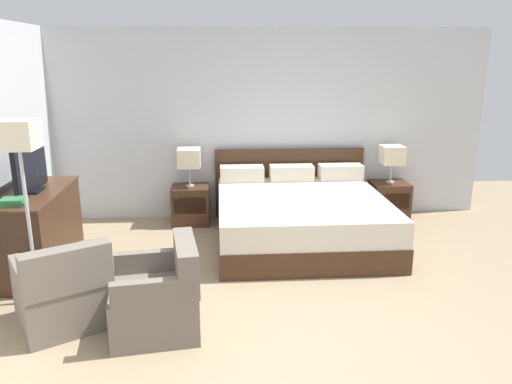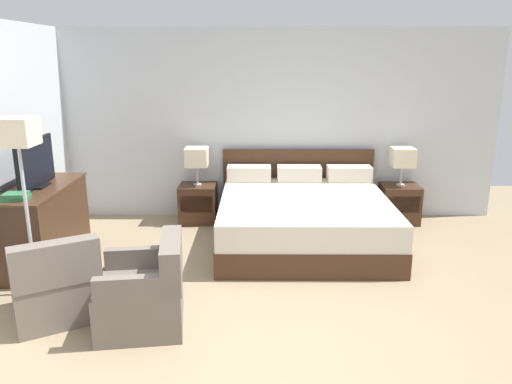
% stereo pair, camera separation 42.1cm
% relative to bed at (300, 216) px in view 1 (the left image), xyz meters
% --- Properties ---
extents(ground_plane, '(10.03, 10.03, 0.00)m').
position_rel_bed_xyz_m(ground_plane, '(-0.54, -2.30, -0.31)').
color(ground_plane, '#998466').
extents(wall_back, '(6.47, 0.06, 2.55)m').
position_rel_bed_xyz_m(wall_back, '(-0.54, 1.08, 0.97)').
color(wall_back, silver).
rests_on(wall_back, ground).
extents(bed, '(2.06, 2.11, 0.96)m').
position_rel_bed_xyz_m(bed, '(0.00, 0.00, 0.00)').
color(bed, '#422819').
rests_on(bed, ground).
extents(nightstand_left, '(0.49, 0.44, 0.51)m').
position_rel_bed_xyz_m(nightstand_left, '(-1.36, 0.76, -0.05)').
color(nightstand_left, '#422819').
rests_on(nightstand_left, ground).
extents(nightstand_right, '(0.49, 0.44, 0.51)m').
position_rel_bed_xyz_m(nightstand_right, '(1.36, 0.76, -0.05)').
color(nightstand_right, '#422819').
rests_on(nightstand_right, ground).
extents(table_lamp_left, '(0.29, 0.29, 0.51)m').
position_rel_bed_xyz_m(table_lamp_left, '(-1.36, 0.76, 0.59)').
color(table_lamp_left, '#B7B7BC').
rests_on(table_lamp_left, nightstand_left).
extents(table_lamp_right, '(0.29, 0.29, 0.51)m').
position_rel_bed_xyz_m(table_lamp_right, '(1.36, 0.76, 0.59)').
color(table_lamp_right, '#B7B7BC').
rests_on(table_lamp_right, nightstand_right).
extents(dresser, '(0.56, 1.37, 0.85)m').
position_rel_bed_xyz_m(dresser, '(-2.87, -0.64, 0.13)').
color(dresser, '#422819').
rests_on(dresser, ground).
extents(tv, '(0.18, 0.83, 0.51)m').
position_rel_bed_xyz_m(tv, '(-2.87, -0.64, 0.79)').
color(tv, black).
rests_on(tv, dresser).
extents(book_red_cover, '(0.27, 0.21, 0.04)m').
position_rel_bed_xyz_m(book_red_cover, '(-2.87, -1.13, 0.56)').
color(book_red_cover, '#2D7042').
rests_on(book_red_cover, dresser).
extents(book_blue_cover, '(0.22, 0.20, 0.03)m').
position_rel_bed_xyz_m(book_blue_cover, '(-2.87, -1.13, 0.60)').
color(book_blue_cover, '#2D7042').
rests_on(book_blue_cover, book_red_cover).
extents(armchair_by_window, '(0.93, 0.93, 0.76)m').
position_rel_bed_xyz_m(armchair_by_window, '(-2.27, -1.83, -0.02)').
color(armchair_by_window, '#70665B').
rests_on(armchair_by_window, ground).
extents(armchair_companion, '(0.78, 0.77, 0.76)m').
position_rel_bed_xyz_m(armchair_companion, '(-1.47, -1.97, -0.02)').
color(armchair_companion, '#70665B').
rests_on(armchair_companion, ground).
extents(floor_lamp, '(0.31, 0.31, 1.67)m').
position_rel_bed_xyz_m(floor_lamp, '(-2.65, -1.40, 1.09)').
color(floor_lamp, '#B7B7BC').
rests_on(floor_lamp, ground).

